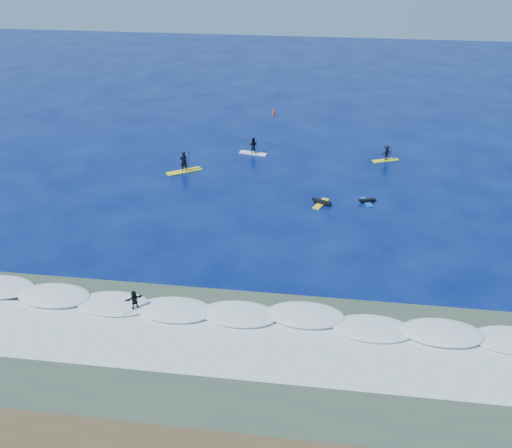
# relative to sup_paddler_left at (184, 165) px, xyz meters

# --- Properties ---
(ground) EXTENTS (160.00, 160.00, 0.00)m
(ground) POSITION_rel_sup_paddler_left_xyz_m (7.72, -10.98, -0.74)
(ground) COLOR #040C4B
(ground) RESTS_ON ground
(shallow_water) EXTENTS (90.00, 13.00, 0.01)m
(shallow_water) POSITION_rel_sup_paddler_left_xyz_m (7.72, -24.98, -0.73)
(shallow_water) COLOR #374B3C
(shallow_water) RESTS_ON ground
(breaking_wave) EXTENTS (40.00, 6.00, 0.30)m
(breaking_wave) POSITION_rel_sup_paddler_left_xyz_m (7.72, -20.98, -0.74)
(breaking_wave) COLOR white
(breaking_wave) RESTS_ON ground
(whitewater) EXTENTS (34.00, 5.00, 0.02)m
(whitewater) POSITION_rel_sup_paddler_left_xyz_m (7.72, -23.98, -0.74)
(whitewater) COLOR silver
(whitewater) RESTS_ON ground
(sup_paddler_left) EXTENTS (3.26, 2.58, 2.36)m
(sup_paddler_left) POSITION_rel_sup_paddler_left_xyz_m (0.00, 0.00, 0.00)
(sup_paddler_left) COLOR yellow
(sup_paddler_left) RESTS_ON ground
(sup_paddler_center) EXTENTS (2.90, 1.24, 1.97)m
(sup_paddler_center) POSITION_rel_sup_paddler_left_xyz_m (5.86, 5.44, -0.00)
(sup_paddler_center) COLOR white
(sup_paddler_center) RESTS_ON ground
(sup_paddler_right) EXTENTS (2.67, 1.65, 1.84)m
(sup_paddler_right) POSITION_rel_sup_paddler_left_xyz_m (19.16, 5.33, -0.02)
(sup_paddler_right) COLOR #F9FF1B
(sup_paddler_right) RESTS_ON ground
(prone_paddler_near) EXTENTS (1.67, 2.22, 0.45)m
(prone_paddler_near) POSITION_rel_sup_paddler_left_xyz_m (13.15, -5.16, -0.58)
(prone_paddler_near) COLOR yellow
(prone_paddler_near) RESTS_ON ground
(prone_paddler_far) EXTENTS (1.50, 1.98, 0.40)m
(prone_paddler_far) POSITION_rel_sup_paddler_left_xyz_m (16.97, -4.33, -0.60)
(prone_paddler_far) COLOR #1742B3
(prone_paddler_far) RESTS_ON ground
(wave_surfer) EXTENTS (1.76, 1.51, 1.33)m
(wave_surfer) POSITION_rel_sup_paddler_left_xyz_m (2.27, -21.48, 0.02)
(wave_surfer) COLOR silver
(wave_surfer) RESTS_ON breaking_wave
(marker_buoy) EXTENTS (0.31, 0.31, 0.74)m
(marker_buoy) POSITION_rel_sup_paddler_left_xyz_m (6.58, 18.43, -0.42)
(marker_buoy) COLOR #F13B15
(marker_buoy) RESTS_ON ground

